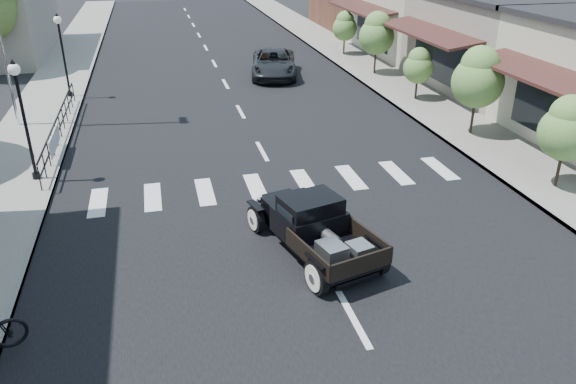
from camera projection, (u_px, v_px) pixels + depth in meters
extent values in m
plane|color=black|center=(314.00, 248.00, 14.48)|extent=(120.00, 120.00, 0.00)
cube|color=black|center=(231.00, 94.00, 27.65)|extent=(14.00, 80.00, 0.02)
cube|color=gray|center=(48.00, 105.00, 25.84)|extent=(3.00, 80.00, 0.15)
cube|color=gray|center=(392.00, 83.00, 29.41)|extent=(3.00, 80.00, 0.15)
cube|color=gray|center=(532.00, 42.00, 28.09)|extent=(10.00, 9.00, 4.50)
cube|color=#B9AF9D|center=(446.00, 17.00, 36.00)|extent=(10.00, 9.00, 4.50)
imported|color=black|center=(274.00, 64.00, 30.66)|extent=(3.34, 5.48, 1.42)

